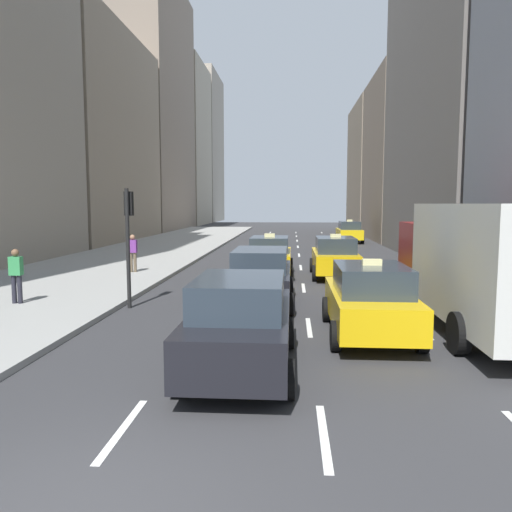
{
  "coord_description": "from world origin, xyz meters",
  "views": [
    {
      "loc": [
        2.14,
        -4.54,
        3.15
      ],
      "look_at": [
        0.86,
        13.27,
        1.27
      ],
      "focal_mm": 35.0,
      "sensor_mm": 36.0,
      "label": 1
    }
  ],
  "objects_px": {
    "box_truck": "(480,262)",
    "pedestrian_far_walking": "(133,251)",
    "sedan_black_near": "(261,277)",
    "taxi_third": "(270,256)",
    "traffic_light_pole": "(128,228)",
    "taxi_second": "(370,300)",
    "taxi_fourth": "(335,257)",
    "taxi_lead": "(349,232)",
    "pedestrian_mid_block": "(16,273)",
    "sedan_silver_behind": "(241,323)"
  },
  "relations": [
    {
      "from": "taxi_second",
      "to": "pedestrian_far_walking",
      "type": "height_order",
      "value": "taxi_second"
    },
    {
      "from": "taxi_third",
      "to": "taxi_fourth",
      "type": "height_order",
      "value": "same"
    },
    {
      "from": "pedestrian_mid_block",
      "to": "pedestrian_far_walking",
      "type": "relative_size",
      "value": 1.0
    },
    {
      "from": "box_truck",
      "to": "pedestrian_far_walking",
      "type": "bearing_deg",
      "value": 143.17
    },
    {
      "from": "taxi_third",
      "to": "sedan_black_near",
      "type": "relative_size",
      "value": 0.9
    },
    {
      "from": "taxi_fourth",
      "to": "sedan_black_near",
      "type": "bearing_deg",
      "value": -114.18
    },
    {
      "from": "taxi_second",
      "to": "taxi_third",
      "type": "height_order",
      "value": "same"
    },
    {
      "from": "sedan_black_near",
      "to": "pedestrian_mid_block",
      "type": "height_order",
      "value": "pedestrian_mid_block"
    },
    {
      "from": "box_truck",
      "to": "sedan_black_near",
      "type": "bearing_deg",
      "value": 154.96
    },
    {
      "from": "sedan_silver_behind",
      "to": "taxi_lead",
      "type": "bearing_deg",
      "value": 80.0
    },
    {
      "from": "taxi_third",
      "to": "pedestrian_far_walking",
      "type": "xyz_separation_m",
      "value": [
        -6.02,
        -0.2,
        0.19
      ]
    },
    {
      "from": "taxi_lead",
      "to": "box_truck",
      "type": "relative_size",
      "value": 0.52
    },
    {
      "from": "taxi_second",
      "to": "taxi_third",
      "type": "relative_size",
      "value": 1.0
    },
    {
      "from": "pedestrian_far_walking",
      "to": "traffic_light_pole",
      "type": "distance_m",
      "value": 7.13
    },
    {
      "from": "sedan_black_near",
      "to": "sedan_silver_behind",
      "type": "height_order",
      "value": "sedan_silver_behind"
    },
    {
      "from": "taxi_second",
      "to": "pedestrian_mid_block",
      "type": "distance_m",
      "value": 10.41
    },
    {
      "from": "sedan_black_near",
      "to": "box_truck",
      "type": "xyz_separation_m",
      "value": [
        5.6,
        -2.62,
        0.81
      ]
    },
    {
      "from": "pedestrian_far_walking",
      "to": "sedan_silver_behind",
      "type": "bearing_deg",
      "value": -63.71
    },
    {
      "from": "pedestrian_far_walking",
      "to": "sedan_black_near",
      "type": "bearing_deg",
      "value": -45.32
    },
    {
      "from": "traffic_light_pole",
      "to": "pedestrian_mid_block",
      "type": "bearing_deg",
      "value": -173.8
    },
    {
      "from": "taxi_lead",
      "to": "traffic_light_pole",
      "type": "bearing_deg",
      "value": -109.98
    },
    {
      "from": "taxi_second",
      "to": "traffic_light_pole",
      "type": "distance_m",
      "value": 7.48
    },
    {
      "from": "taxi_lead",
      "to": "taxi_second",
      "type": "distance_m",
      "value": 29.24
    },
    {
      "from": "taxi_fourth",
      "to": "pedestrian_mid_block",
      "type": "height_order",
      "value": "taxi_fourth"
    },
    {
      "from": "taxi_lead",
      "to": "taxi_third",
      "type": "distance_m",
      "value": 20.17
    },
    {
      "from": "sedan_black_near",
      "to": "traffic_light_pole",
      "type": "height_order",
      "value": "traffic_light_pole"
    },
    {
      "from": "sedan_black_near",
      "to": "box_truck",
      "type": "distance_m",
      "value": 6.23
    },
    {
      "from": "sedan_silver_behind",
      "to": "pedestrian_far_walking",
      "type": "xyz_separation_m",
      "value": [
        -6.02,
        12.18,
        0.15
      ]
    },
    {
      "from": "taxi_second",
      "to": "traffic_light_pole",
      "type": "xyz_separation_m",
      "value": [
        -6.75,
        2.84,
        1.53
      ]
    },
    {
      "from": "pedestrian_far_walking",
      "to": "traffic_light_pole",
      "type": "relative_size",
      "value": 0.46
    },
    {
      "from": "sedan_silver_behind",
      "to": "box_truck",
      "type": "xyz_separation_m",
      "value": [
        5.6,
        3.48,
        0.8
      ]
    },
    {
      "from": "sedan_silver_behind",
      "to": "box_truck",
      "type": "distance_m",
      "value": 6.64
    },
    {
      "from": "taxi_second",
      "to": "sedan_black_near",
      "type": "bearing_deg",
      "value": 129.13
    },
    {
      "from": "box_truck",
      "to": "pedestrian_mid_block",
      "type": "height_order",
      "value": "box_truck"
    },
    {
      "from": "taxi_second",
      "to": "taxi_fourth",
      "type": "xyz_separation_m",
      "value": [
        0.0,
        9.68,
        0.0
      ]
    },
    {
      "from": "taxi_lead",
      "to": "taxi_second",
      "type": "bearing_deg",
      "value": -95.49
    },
    {
      "from": "taxi_lead",
      "to": "taxi_second",
      "type": "height_order",
      "value": "same"
    },
    {
      "from": "taxi_fourth",
      "to": "sedan_silver_behind",
      "type": "xyz_separation_m",
      "value": [
        -2.8,
        -12.33,
        0.03
      ]
    },
    {
      "from": "taxi_fourth",
      "to": "pedestrian_mid_block",
      "type": "bearing_deg",
      "value": -144.53
    },
    {
      "from": "taxi_fourth",
      "to": "sedan_black_near",
      "type": "relative_size",
      "value": 0.9
    },
    {
      "from": "box_truck",
      "to": "pedestrian_far_walking",
      "type": "height_order",
      "value": "box_truck"
    },
    {
      "from": "taxi_fourth",
      "to": "box_truck",
      "type": "relative_size",
      "value": 0.52
    },
    {
      "from": "traffic_light_pole",
      "to": "taxi_fourth",
      "type": "bearing_deg",
      "value": 45.39
    },
    {
      "from": "pedestrian_mid_block",
      "to": "traffic_light_pole",
      "type": "xyz_separation_m",
      "value": [
        3.36,
        0.37,
        1.34
      ]
    },
    {
      "from": "taxi_third",
      "to": "sedan_black_near",
      "type": "height_order",
      "value": "taxi_third"
    },
    {
      "from": "box_truck",
      "to": "traffic_light_pole",
      "type": "height_order",
      "value": "traffic_light_pole"
    },
    {
      "from": "taxi_lead",
      "to": "sedan_silver_behind",
      "type": "bearing_deg",
      "value": -100.0
    },
    {
      "from": "sedan_black_near",
      "to": "traffic_light_pole",
      "type": "distance_m",
      "value": 4.27
    },
    {
      "from": "sedan_black_near",
      "to": "traffic_light_pole",
      "type": "xyz_separation_m",
      "value": [
        -3.95,
        -0.6,
        1.51
      ]
    },
    {
      "from": "taxi_third",
      "to": "taxi_lead",
      "type": "bearing_deg",
      "value": 73.88
    }
  ]
}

